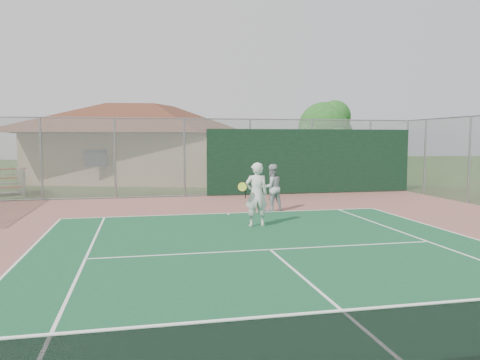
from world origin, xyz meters
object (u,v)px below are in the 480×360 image
object	(u,v)px
tree	(325,130)
player_grey_back	(272,188)
clubhouse	(142,135)
player_white_front	(256,195)

from	to	relation	value
tree	player_grey_back	world-z (taller)	tree
clubhouse	player_grey_back	xyz separation A→B (m)	(4.46, -13.84, -2.01)
clubhouse	player_grey_back	distance (m)	14.68
player_white_front	player_grey_back	world-z (taller)	player_white_front
clubhouse	player_grey_back	size ratio (longest dim) A/B	8.92
player_grey_back	clubhouse	bearing A→B (deg)	-86.03
tree	player_grey_back	size ratio (longest dim) A/B	2.82
player_white_front	player_grey_back	size ratio (longest dim) A/B	1.13
tree	player_white_front	bearing A→B (deg)	-120.89
tree	player_white_front	distance (m)	13.47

